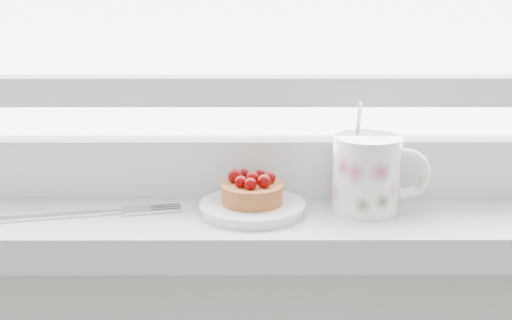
{
  "coord_description": "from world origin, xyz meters",
  "views": [
    {
      "loc": [
        0.02,
        1.1,
        1.22
      ],
      "look_at": [
        0.02,
        1.88,
        1.01
      ],
      "focal_mm": 50.0,
      "sensor_mm": 36.0,
      "label": 1
    }
  ],
  "objects_px": {
    "saucer": "(252,208)",
    "floral_mug": "(369,172)",
    "raspberry_tart": "(252,190)",
    "fork": "(87,214)"
  },
  "relations": [
    {
      "from": "raspberry_tart",
      "to": "fork",
      "type": "xyz_separation_m",
      "value": [
        -0.19,
        -0.01,
        -0.03
      ]
    },
    {
      "from": "fork",
      "to": "saucer",
      "type": "bearing_deg",
      "value": 2.78
    },
    {
      "from": "saucer",
      "to": "raspberry_tart",
      "type": "xyz_separation_m",
      "value": [
        -0.0,
        -0.0,
        0.02
      ]
    },
    {
      "from": "floral_mug",
      "to": "fork",
      "type": "bearing_deg",
      "value": -176.99
    },
    {
      "from": "saucer",
      "to": "floral_mug",
      "type": "bearing_deg",
      "value": 3.32
    },
    {
      "from": "saucer",
      "to": "fork",
      "type": "distance_m",
      "value": 0.19
    },
    {
      "from": "raspberry_tart",
      "to": "floral_mug",
      "type": "height_order",
      "value": "floral_mug"
    },
    {
      "from": "floral_mug",
      "to": "fork",
      "type": "xyz_separation_m",
      "value": [
        -0.33,
        -0.02,
        -0.04
      ]
    },
    {
      "from": "raspberry_tart",
      "to": "saucer",
      "type": "bearing_deg",
      "value": 10.42
    },
    {
      "from": "saucer",
      "to": "fork",
      "type": "relative_size",
      "value": 0.58
    }
  ]
}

